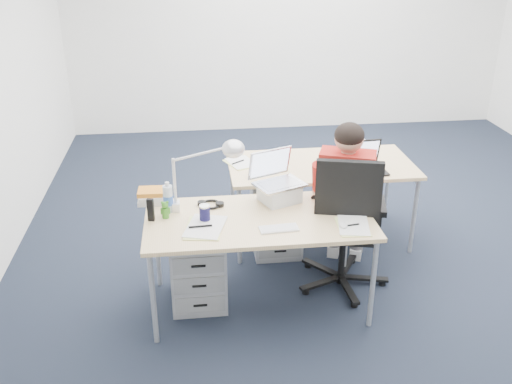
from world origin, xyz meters
TOP-DOWN VIEW (x-y plane):
  - floor at (0.00, 0.00)m, footprint 7.00×7.00m
  - room at (0.00, 0.00)m, footprint 6.02×7.02m
  - desk_near at (-0.97, -0.70)m, footprint 1.60×0.80m
  - desk_far at (-0.31, 0.25)m, footprint 1.60×0.80m
  - office_chair at (-0.29, -0.53)m, footprint 0.87×0.87m
  - seated_person at (-0.24, -0.35)m, footprint 0.57×0.78m
  - drawer_pedestal_near at (-1.41, -0.58)m, footprint 0.40×0.50m
  - drawer_pedestal_far at (-0.72, 0.11)m, footprint 0.40×0.50m
  - silver_laptop at (-0.78, -0.45)m, footprint 0.43×0.39m
  - wireless_keyboard at (-0.86, -0.89)m, footprint 0.27×0.13m
  - computer_mouse at (-0.42, -0.91)m, footprint 0.06×0.10m
  - headphones at (-1.30, -0.47)m, footprint 0.23×0.20m
  - can_koozie at (-1.35, -0.71)m, footprint 0.09×0.09m
  - water_bottle at (-1.60, -0.52)m, footprint 0.08×0.08m
  - bear_figurine at (-1.62, -0.62)m, footprint 0.08×0.07m
  - book_stack at (-1.72, -0.35)m, footprint 0.23×0.17m
  - cordless_phone at (-1.72, -0.65)m, footprint 0.05×0.04m
  - papers_left at (-1.36, -0.81)m, footprint 0.31×0.39m
  - papers_right at (-0.35, -0.92)m, footprint 0.24×0.32m
  - sunglasses at (-0.50, -0.45)m, footprint 0.10×0.06m
  - desk_lamp at (-1.39, -0.51)m, footprint 0.48×0.20m
  - dark_laptop at (0.01, 0.02)m, footprint 0.39×0.38m
  - far_cup at (0.14, 0.50)m, footprint 0.09×0.09m
  - far_papers at (-1.00, 0.34)m, footprint 0.29×0.34m

SIDE VIEW (x-z plane):
  - floor at x=0.00m, z-range 0.00..0.00m
  - drawer_pedestal_near at x=-1.41m, z-range 0.00..0.55m
  - drawer_pedestal_far at x=-0.72m, z-range 0.00..0.55m
  - office_chair at x=-0.29m, z-range -0.25..0.89m
  - seated_person at x=-0.24m, z-range 0.01..1.33m
  - desk_near at x=-0.97m, z-range 0.32..1.05m
  - desk_far at x=-0.31m, z-range 0.32..1.05m
  - far_papers at x=-1.00m, z-range 0.73..0.74m
  - papers_right at x=-0.35m, z-range 0.73..0.74m
  - papers_left at x=-1.36m, z-range 0.73..0.74m
  - wireless_keyboard at x=-0.86m, z-range 0.73..0.74m
  - sunglasses at x=-0.50m, z-range 0.73..0.75m
  - headphones at x=-1.30m, z-range 0.73..0.76m
  - computer_mouse at x=-0.42m, z-range 0.73..0.76m
  - book_stack at x=-1.72m, z-range 0.73..0.83m
  - far_cup at x=0.14m, z-range 0.73..0.84m
  - can_koozie at x=-1.35m, z-range 0.73..0.85m
  - bear_figurine at x=-1.62m, z-range 0.73..0.86m
  - cordless_phone at x=-1.72m, z-range 0.73..0.90m
  - water_bottle at x=-1.60m, z-range 0.73..0.96m
  - dark_laptop at x=0.01m, z-range 0.73..0.99m
  - silver_laptop at x=-0.78m, z-range 0.73..1.10m
  - desk_lamp at x=-1.39m, z-range 0.73..1.27m
  - room at x=0.00m, z-range 0.31..3.12m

